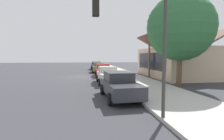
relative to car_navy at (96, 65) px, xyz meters
The scene contains 12 objects.
ground_plane 12.98m from the car_navy, 11.76° to the right, with size 120.00×120.00×0.00m, color #38383D.
sidewalk_curb 13.05m from the car_navy, 13.13° to the left, with size 60.00×4.20×0.16m, color #B2AFA8.
car_navy is the anchor object (origin of this frame).
car_olive 6.51m from the car_navy, ahead, with size 4.75×2.14×1.59m.
car_cherry 12.37m from the car_navy, ahead, with size 4.83×2.17×1.59m.
car_ivory 18.69m from the car_navy, ahead, with size 4.47×2.05×1.59m.
car_charcoal 24.98m from the car_navy, ahead, with size 4.59×2.14×1.59m.
storefront_building 17.19m from the car_navy, 33.00° to the left, with size 11.52×7.10×5.57m.
shade_tree 22.69m from the car_navy, 15.05° to the left, with size 5.53×5.53×7.72m.
traffic_light_main 29.14m from the car_navy, ahead, with size 0.37×2.79×5.20m.
utility_pole_wooden 16.30m from the car_navy, 20.33° to the left, with size 1.80×0.24×7.50m.
fire_hydrant_red 11.43m from the car_navy, ahead, with size 0.22×0.22×0.71m.
Camera 1 is at (22.68, 0.65, 2.51)m, focal length 28.15 mm.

